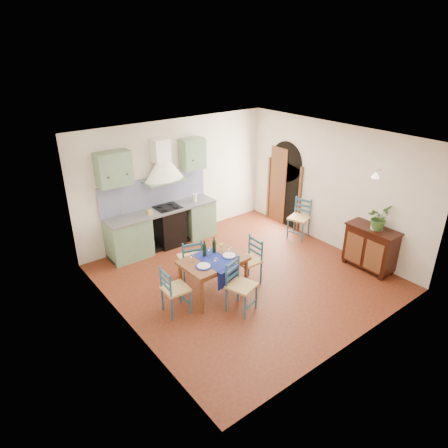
% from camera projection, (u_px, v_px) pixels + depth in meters
% --- Properties ---
extents(floor, '(5.00, 5.00, 0.00)m').
position_uv_depth(floor, '(245.00, 277.00, 8.07)').
color(floor, '#4E1810').
rests_on(floor, ground).
extents(back_wall, '(5.00, 0.96, 2.80)m').
position_uv_depth(back_wall, '(164.00, 201.00, 9.01)').
color(back_wall, white).
rests_on(back_wall, ground).
extents(right_wall, '(0.26, 5.00, 2.80)m').
position_uv_depth(right_wall, '(321.00, 186.00, 9.09)').
color(right_wall, white).
rests_on(right_wall, ground).
extents(left_wall, '(0.04, 5.00, 2.80)m').
position_uv_depth(left_wall, '(122.00, 253.00, 6.09)').
color(left_wall, white).
rests_on(left_wall, ground).
extents(ceiling, '(5.00, 5.00, 0.01)m').
position_uv_depth(ceiling, '(248.00, 139.00, 6.89)').
color(ceiling, white).
rests_on(ceiling, back_wall).
extents(dining_table, '(1.20, 0.91, 1.06)m').
position_uv_depth(dining_table, '(214.00, 263.00, 7.26)').
color(dining_table, brown).
rests_on(dining_table, ground).
extents(chair_near, '(0.56, 0.56, 0.95)m').
position_uv_depth(chair_near, '(240.00, 286.00, 6.91)').
color(chair_near, navy).
rests_on(chair_near, ground).
extents(chair_far, '(0.54, 0.54, 0.93)m').
position_uv_depth(chair_far, '(191.00, 259.00, 7.77)').
color(chair_far, navy).
rests_on(chair_far, ground).
extents(chair_left, '(0.44, 0.44, 0.90)m').
position_uv_depth(chair_left, '(174.00, 290.00, 6.84)').
color(chair_left, navy).
rests_on(chair_left, ground).
extents(chair_right, '(0.45, 0.45, 0.94)m').
position_uv_depth(chair_right, '(249.00, 261.00, 7.71)').
color(chair_right, navy).
rests_on(chair_right, ground).
extents(chair_spare, '(0.56, 0.56, 0.95)m').
position_uv_depth(chair_spare, '(300.00, 218.00, 9.54)').
color(chair_spare, navy).
rests_on(chair_spare, ground).
extents(sideboard, '(0.50, 1.05, 0.94)m').
position_uv_depth(sideboard, '(370.00, 247.00, 8.18)').
color(sideboard, black).
rests_on(sideboard, ground).
extents(potted_plant, '(0.52, 0.47, 0.49)m').
position_uv_depth(potted_plant, '(379.00, 218.00, 7.85)').
color(potted_plant, '#345C23').
rests_on(potted_plant, sideboard).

